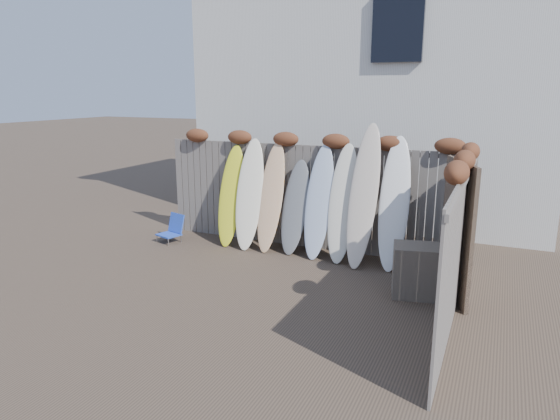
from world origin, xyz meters
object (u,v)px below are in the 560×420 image
at_px(wooden_crate, 416,270).
at_px(lattice_panel, 457,230).
at_px(beach_chair, 173,229).
at_px(surfboard_0, 231,196).

relative_size(wooden_crate, lattice_panel, 0.38).
bearing_deg(wooden_crate, beach_chair, 170.94).
relative_size(beach_chair, wooden_crate, 0.72).
height_order(lattice_panel, surfboard_0, lattice_panel).
relative_size(beach_chair, surfboard_0, 0.27).
bearing_deg(beach_chair, lattice_panel, -6.05).
distance_m(beach_chair, lattice_panel, 5.58).
bearing_deg(lattice_panel, wooden_crate, -179.50).
xyz_separation_m(lattice_panel, surfboard_0, (-4.33, 0.95, -0.04)).
height_order(beach_chair, lattice_panel, lattice_panel).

